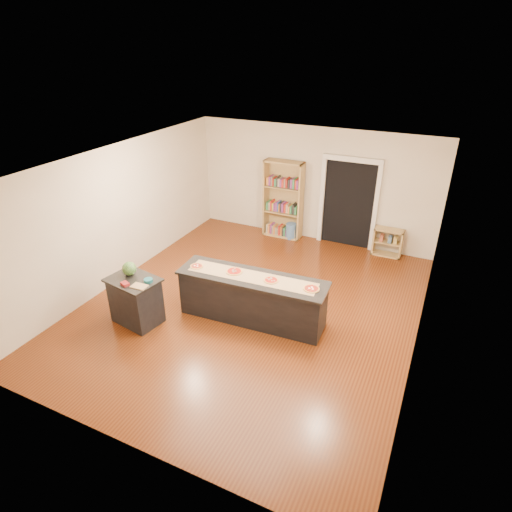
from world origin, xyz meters
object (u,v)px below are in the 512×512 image
at_px(kitchen_island, 252,298).
at_px(low_shelf, 388,242).
at_px(bookshelf, 283,200).
at_px(waste_bin, 291,231).
at_px(watermelon, 129,269).
at_px(side_counter, 136,300).

xyz_separation_m(kitchen_island, low_shelf, (1.77, 3.66, -0.11)).
relative_size(bookshelf, waste_bin, 4.93).
xyz_separation_m(bookshelf, waste_bin, (0.27, -0.05, -0.78)).
bearing_deg(low_shelf, waste_bin, -178.11).
xyz_separation_m(kitchen_island, waste_bin, (-0.61, 3.58, -0.25)).
height_order(bookshelf, low_shelf, bookshelf).
bearing_deg(bookshelf, watermelon, -103.92).
relative_size(low_shelf, watermelon, 2.70).
height_order(low_shelf, waste_bin, low_shelf).
xyz_separation_m(low_shelf, watermelon, (-3.76, -4.51, 0.67)).
distance_m(bookshelf, low_shelf, 2.73).
xyz_separation_m(low_shelf, waste_bin, (-2.38, -0.08, -0.14)).
height_order(kitchen_island, side_counter, kitchen_island).
height_order(bookshelf, waste_bin, bookshelf).
height_order(side_counter, low_shelf, side_counter).
xyz_separation_m(kitchen_island, watermelon, (-1.99, -0.85, 0.56)).
bearing_deg(low_shelf, bookshelf, -179.32).
height_order(kitchen_island, watermelon, watermelon).
height_order(kitchen_island, low_shelf, kitchen_island).
bearing_deg(watermelon, bookshelf, 76.08).
relative_size(side_counter, waste_bin, 2.24).
bearing_deg(side_counter, low_shelf, 61.45).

